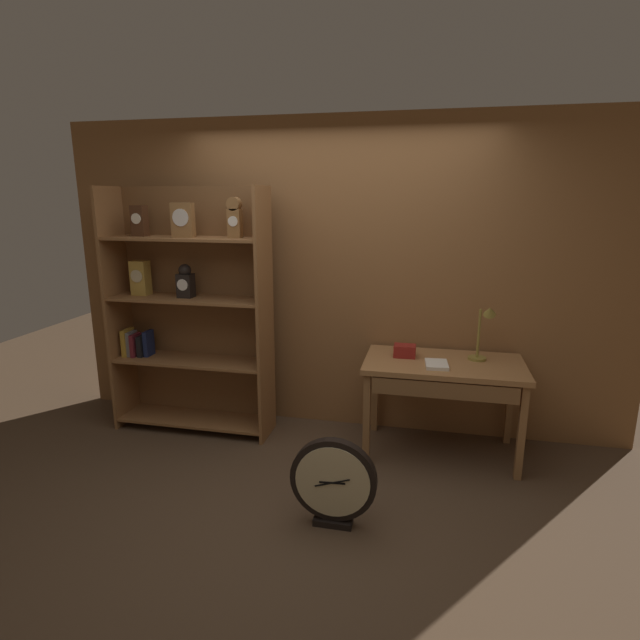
# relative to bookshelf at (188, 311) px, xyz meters

# --- Properties ---
(ground_plane) EXTENTS (10.00, 10.00, 0.00)m
(ground_plane) POSITION_rel_bookshelf_xyz_m (1.22, -1.01, -1.03)
(ground_plane) COLOR #4C3826
(back_wood_panel) EXTENTS (4.80, 0.05, 2.60)m
(back_wood_panel) POSITION_rel_bookshelf_xyz_m (1.22, 0.36, 0.27)
(back_wood_panel) COLOR brown
(back_wood_panel) RESTS_ON ground
(bookshelf) EXTENTS (1.34, 0.38, 2.05)m
(bookshelf) POSITION_rel_bookshelf_xyz_m (0.00, 0.00, 0.00)
(bookshelf) COLOR brown
(bookshelf) RESTS_ON ground
(workbench) EXTENTS (1.19, 0.67, 0.75)m
(workbench) POSITION_rel_bookshelf_xyz_m (2.10, -0.06, -0.37)
(workbench) COLOR #9E6B3D
(workbench) RESTS_ON ground
(desk_lamp) EXTENTS (0.18, 0.18, 0.45)m
(desk_lamp) POSITION_rel_bookshelf_xyz_m (2.38, 0.04, -0.04)
(desk_lamp) COLOR olive
(desk_lamp) RESTS_ON workbench
(toolbox_small) EXTENTS (0.17, 0.12, 0.09)m
(toolbox_small) POSITION_rel_bookshelf_xyz_m (1.81, 0.02, -0.23)
(toolbox_small) COLOR maroon
(toolbox_small) RESTS_ON workbench
(open_repair_manual) EXTENTS (0.18, 0.23, 0.02)m
(open_repair_manual) POSITION_rel_bookshelf_xyz_m (2.05, -0.16, -0.27)
(open_repair_manual) COLOR silver
(open_repair_manual) RESTS_ON workbench
(round_clock_large) EXTENTS (0.53, 0.11, 0.57)m
(round_clock_large) POSITION_rel_bookshelf_xyz_m (1.46, -1.11, -0.74)
(round_clock_large) COLOR black
(round_clock_large) RESTS_ON ground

